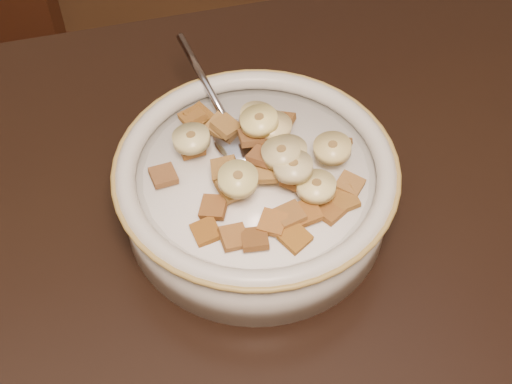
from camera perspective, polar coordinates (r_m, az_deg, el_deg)
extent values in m
cylinder|color=beige|center=(0.61, 0.00, -0.17)|extent=(0.23, 0.23, 0.05)
cylinder|color=white|center=(0.59, 0.00, 1.46)|extent=(0.19, 0.19, 0.00)
ellipsoid|color=#999BAA|center=(0.61, -1.48, 4.08)|extent=(0.05, 0.06, 0.01)
cube|color=#925C28|center=(0.56, -3.41, -1.20)|extent=(0.03, 0.03, 0.01)
cube|color=brown|center=(0.55, -4.03, -3.17)|extent=(0.02, 0.02, 0.01)
cube|color=brown|center=(0.62, 2.06, 5.71)|extent=(0.03, 0.03, 0.01)
cube|color=brown|center=(0.59, -0.35, 4.42)|extent=(0.02, 0.02, 0.01)
cube|color=brown|center=(0.58, -7.42, 1.31)|extent=(0.02, 0.02, 0.01)
cube|color=brown|center=(0.61, 6.56, 3.65)|extent=(0.03, 0.03, 0.01)
cube|color=#92511A|center=(0.58, 1.50, 3.71)|extent=(0.02, 0.02, 0.01)
cube|color=#9C511A|center=(0.54, 1.36, -2.47)|extent=(0.03, 0.03, 0.01)
cube|color=olive|center=(0.56, 0.83, 1.66)|extent=(0.03, 0.03, 0.01)
cube|color=brown|center=(0.57, 3.16, 1.04)|extent=(0.03, 0.03, 0.01)
cube|color=brown|center=(0.56, 5.92, -1.50)|extent=(0.03, 0.03, 0.01)
cube|color=#9C672D|center=(0.57, -2.58, 1.85)|extent=(0.02, 0.02, 0.01)
cube|color=brown|center=(0.61, -2.91, 5.26)|extent=(0.03, 0.03, 0.01)
cube|color=olive|center=(0.54, -1.78, -3.63)|extent=(0.02, 0.02, 0.01)
cube|color=brown|center=(0.63, -5.12, 6.05)|extent=(0.03, 0.03, 0.01)
cube|color=#8F581C|center=(0.54, 3.15, -3.68)|extent=(0.03, 0.03, 0.01)
cube|color=brown|center=(0.63, -4.61, 6.10)|extent=(0.03, 0.03, 0.01)
cube|color=brown|center=(0.55, 2.73, -1.83)|extent=(0.02, 0.02, 0.01)
cube|color=olive|center=(0.56, -1.96, 0.26)|extent=(0.03, 0.03, 0.01)
cube|color=brown|center=(0.54, -0.09, -3.78)|extent=(0.02, 0.02, 0.01)
cube|color=#9A6423|center=(0.57, 7.08, -0.61)|extent=(0.02, 0.02, 0.01)
cube|color=brown|center=(0.61, -2.41, 5.29)|extent=(0.03, 0.03, 0.01)
cube|color=#954F20|center=(0.55, 4.09, -1.63)|extent=(0.02, 0.02, 0.01)
cube|color=brown|center=(0.60, -5.22, 3.60)|extent=(0.02, 0.02, 0.01)
cube|color=brown|center=(0.57, 0.50, 2.88)|extent=(0.03, 0.03, 0.01)
cube|color=olive|center=(0.58, 7.51, 0.59)|extent=(0.03, 0.03, 0.01)
cylinder|color=#E2D188|center=(0.59, 1.36, 5.31)|extent=(0.04, 0.04, 0.01)
cylinder|color=beige|center=(0.59, -5.20, 4.28)|extent=(0.04, 0.04, 0.01)
cylinder|color=#FBEF82|center=(0.54, -1.45, 1.04)|extent=(0.04, 0.04, 0.01)
cylinder|color=#FAEDA4|center=(0.57, 2.54, 3.33)|extent=(0.04, 0.04, 0.01)
cylinder|color=#EACC89|center=(0.58, 6.12, 3.50)|extent=(0.04, 0.04, 0.01)
cylinder|color=#FAE894|center=(0.58, 0.25, 5.72)|extent=(0.04, 0.04, 0.01)
cylinder|color=beige|center=(0.60, 0.16, 5.99)|extent=(0.04, 0.04, 0.01)
cylinder|color=tan|center=(0.56, 2.03, 3.15)|extent=(0.04, 0.04, 0.02)
cylinder|color=beige|center=(0.55, 2.98, 2.03)|extent=(0.04, 0.04, 0.01)
cylinder|color=#F8E392|center=(0.56, 4.84, 0.45)|extent=(0.03, 0.03, 0.01)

